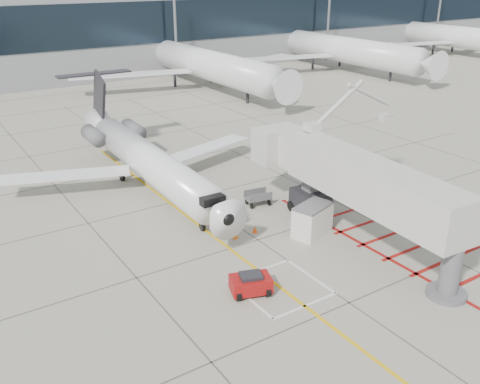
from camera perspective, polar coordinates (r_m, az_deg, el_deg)
ground_plane at (r=30.29m, az=6.29°, el=-8.07°), size 260.00×260.00×0.00m
regional_jet at (r=38.21m, az=-8.63°, el=4.35°), size 22.20×27.63×7.09m
jet_bridge at (r=31.67m, az=13.78°, el=-0.05°), size 9.40×18.11×7.06m
pushback_tug at (r=27.70m, az=1.15°, el=-9.69°), size 2.37×1.89×1.20m
baggage_cart at (r=37.58m, az=1.91°, el=-0.61°), size 1.88×1.35×1.09m
ground_power_unit at (r=33.53m, az=7.72°, el=-2.98°), size 2.86×2.17×2.01m
cone_nose at (r=33.13m, az=-0.53°, el=-4.51°), size 0.39×0.39×0.54m
cone_side at (r=33.85m, az=1.60°, el=-3.99°), size 0.31×0.31×0.43m
terminal_building at (r=94.13m, az=-17.20°, el=16.71°), size 180.00×28.00×14.00m
terminal_glass_band at (r=80.74m, az=-14.21°, el=16.86°), size 180.00×0.10×6.00m
bg_aircraft_c at (r=75.81m, az=-4.36°, el=15.53°), size 35.52×39.47×11.84m
bg_aircraft_d at (r=90.64m, az=10.29°, el=16.47°), size 35.85×39.84×11.95m
bg_aircraft_e at (r=113.24m, az=22.00°, el=16.43°), size 35.54×39.49×11.85m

